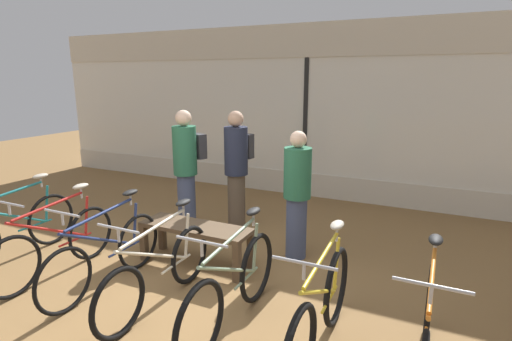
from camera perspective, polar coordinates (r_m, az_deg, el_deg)
The scene contains 13 objects.
ground_plane at distance 4.47m, azimuth -11.36°, elevation -17.31°, with size 24.00×24.00×0.00m, color olive.
shop_back_wall at distance 7.60m, azimuth 7.15°, elevation 8.48°, with size 12.00×0.08×3.20m.
bicycle_far_left at distance 5.90m, azimuth -31.13°, elevation -7.14°, with size 0.46×1.75×1.03m.
bicycle_left at distance 5.19m, azimuth -26.65°, elevation -9.35°, with size 0.46×1.70×1.02m.
bicycle_center_left at distance 4.70m, azimuth -20.59°, elevation -11.09°, with size 0.46×1.71×1.02m.
bicycle_center at distance 4.20m, azimuth -13.63°, elevation -13.81°, with size 0.46×1.73×1.01m.
bicycle_center_right at distance 3.77m, azimuth -3.34°, elevation -16.36°, with size 0.46×1.76×1.04m.
bicycle_right at distance 3.47m, azimuth 9.23°, elevation -19.28°, with size 0.46×1.77×1.05m.
bicycle_far_right at distance 3.44m, azimuth 23.11°, elevation -20.64°, with size 0.46×1.72×1.03m.
display_bench at distance 4.95m, azimuth -8.60°, elevation -8.77°, with size 1.40×0.44×0.50m.
customer_near_rack at distance 5.81m, azimuth -2.76°, elevation 0.44°, with size 0.37×0.51×1.79m.
customer_by_window at distance 4.97m, azimuth 5.88°, elevation -3.22°, with size 0.42×0.42×1.62m.
customer_mid_floor at distance 5.85m, azimuth -9.91°, elevation 0.44°, with size 0.44×0.55×1.80m.
Camera 1 is at (2.37, -3.05, 2.25)m, focal length 28.00 mm.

